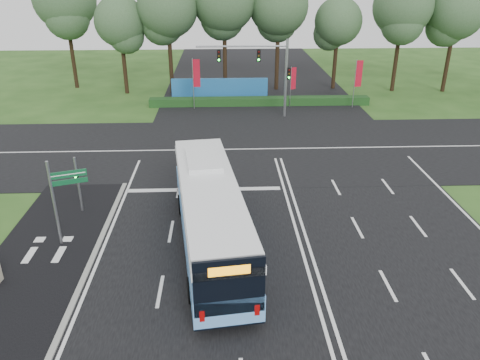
% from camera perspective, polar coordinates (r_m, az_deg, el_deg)
% --- Properties ---
extents(ground, '(120.00, 120.00, 0.00)m').
position_cam_1_polar(ground, '(25.15, 6.81, -6.00)').
color(ground, '#274B19').
rests_on(ground, ground).
extents(road_main, '(20.00, 120.00, 0.04)m').
position_cam_1_polar(road_main, '(25.14, 6.81, -5.96)').
color(road_main, black).
rests_on(road_main, ground).
extents(road_cross, '(120.00, 14.00, 0.05)m').
position_cam_1_polar(road_cross, '(35.89, 3.97, 3.80)').
color(road_cross, black).
rests_on(road_cross, ground).
extents(bike_path, '(5.00, 18.00, 0.06)m').
position_cam_1_polar(bike_path, '(23.94, -23.50, -9.75)').
color(bike_path, black).
rests_on(bike_path, ground).
extents(kerb_strip, '(0.25, 18.00, 0.12)m').
position_cam_1_polar(kerb_strip, '(23.16, -17.89, -9.92)').
color(kerb_strip, gray).
rests_on(kerb_strip, ground).
extents(city_bus, '(4.31, 13.15, 3.71)m').
position_cam_1_polar(city_bus, '(22.70, -3.67, -4.04)').
color(city_bus, '#68A7F0').
rests_on(city_bus, ground).
extents(pedestrian_signal, '(0.31, 0.41, 3.31)m').
position_cam_1_polar(pedestrian_signal, '(27.41, -19.15, -0.32)').
color(pedestrian_signal, gray).
rests_on(pedestrian_signal, ground).
extents(street_sign, '(1.68, 0.64, 4.50)m').
position_cam_1_polar(street_sign, '(24.10, -21.04, -1.49)').
color(street_sign, gray).
rests_on(street_sign, ground).
extents(banner_flag_left, '(0.72, 0.11, 4.91)m').
position_cam_1_polar(banner_flag_left, '(45.83, -5.43, 12.45)').
color(banner_flag_left, gray).
rests_on(banner_flag_left, ground).
extents(banner_flag_mid, '(0.56, 0.24, 3.96)m').
position_cam_1_polar(banner_flag_mid, '(46.86, 6.44, 11.95)').
color(banner_flag_mid, gray).
rests_on(banner_flag_mid, ground).
extents(banner_flag_right, '(0.70, 0.11, 4.72)m').
position_cam_1_polar(banner_flag_right, '(47.49, 14.16, 12.12)').
color(banner_flag_right, gray).
rests_on(banner_flag_right, ground).
extents(traffic_light_gantry, '(8.41, 0.28, 7.00)m').
position_cam_1_polar(traffic_light_gantry, '(42.81, 3.24, 13.68)').
color(traffic_light_gantry, gray).
rests_on(traffic_light_gantry, ground).
extents(hedge, '(22.00, 1.20, 0.80)m').
position_cam_1_polar(hedge, '(47.64, 2.42, 9.56)').
color(hedge, '#183D16').
rests_on(hedge, ground).
extents(blue_hoarding, '(10.00, 0.30, 2.20)m').
position_cam_1_polar(blue_hoarding, '(49.73, -2.49, 11.03)').
color(blue_hoarding, '#1E62A4').
rests_on(blue_hoarding, ground).
extents(eucalyptus_row, '(54.36, 9.94, 12.92)m').
position_cam_1_polar(eucalyptus_row, '(52.44, 3.84, 20.18)').
color(eucalyptus_row, black).
rests_on(eucalyptus_row, ground).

